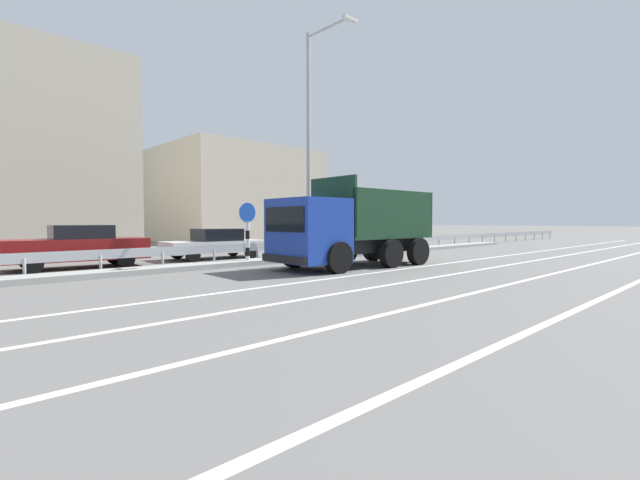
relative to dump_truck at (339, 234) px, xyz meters
The scene contains 13 objects.
ground_plane 1.93m from the dump_truck, 74.03° to the left, with size 320.00×320.00×0.00m, color #605E5B.
lane_strip_0 2.40m from the dump_truck, 64.39° to the right, with size 68.78×0.16×0.01m, color silver.
lane_strip_1 4.12m from the dump_truck, 77.01° to the right, with size 68.78×0.16×0.01m, color silver.
lane_strip_2 6.18m from the dump_truck, 81.62° to the right, with size 68.78×0.16×0.01m, color silver.
lane_strip_3 8.42m from the dump_truck, 83.92° to the right, with size 68.78×0.16×0.01m, color silver.
median_island 3.54m from the dump_truck, 83.08° to the left, with size 37.83×1.10×0.18m, color gray.
median_guardrail 4.27m from the dump_truck, 84.51° to the left, with size 68.78×0.09×0.78m.
dump_truck is the anchor object (origin of this frame).
median_road_sign 3.74m from the dump_truck, 117.34° to the left, with size 0.81×0.16×2.46m.
street_lamp_1 5.56m from the dump_truck, 63.79° to the left, with size 0.70×2.68×9.94m.
parked_car_3 9.49m from the dump_truck, 136.67° to the left, with size 4.74×2.06×1.57m.
parked_car_4 6.73m from the dump_truck, 101.00° to the left, with size 4.60×2.25×1.37m.
background_building_1 25.99m from the dump_truck, 67.44° to the left, with size 12.48×13.45×8.00m, color #B7AD99.
Camera 1 is at (-11.58, -12.19, 1.70)m, focal length 24.00 mm.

